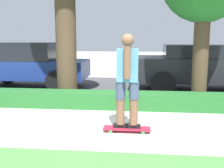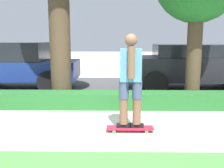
{
  "view_description": "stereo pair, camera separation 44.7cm",
  "coord_description": "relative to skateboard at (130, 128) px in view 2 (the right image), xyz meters",
  "views": [
    {
      "loc": [
        0.76,
        -4.69,
        1.69
      ],
      "look_at": [
        0.23,
        0.6,
        0.77
      ],
      "focal_mm": 42.0,
      "sensor_mm": 36.0,
      "label": 1
    },
    {
      "loc": [
        0.32,
        -4.72,
        1.69
      ],
      "look_at": [
        0.23,
        0.6,
        0.77
      ],
      "focal_mm": 42.0,
      "sensor_mm": 36.0,
      "label": 2
    }
  ],
  "objects": [
    {
      "name": "parked_car_middle",
      "position": [
        2.36,
        4.09,
        0.76
      ],
      "size": [
        4.75,
        2.15,
        1.51
      ],
      "rotation": [
        0.0,
        0.0,
        -0.03
      ],
      "color": "black",
      "rests_on": "ground_plane"
    },
    {
      "name": "parked_car_front",
      "position": [
        -3.58,
        4.09,
        0.76
      ],
      "size": [
        3.98,
        1.81,
        1.57
      ],
      "rotation": [
        0.0,
        0.0,
        0.01
      ],
      "color": "navy",
      "rests_on": "ground_plane"
    },
    {
      "name": "hedge_row",
      "position": [
        -0.57,
        1.69,
        0.13
      ],
      "size": [
        12.95,
        0.6,
        0.39
      ],
      "color": "#236028",
      "rests_on": "ground_plane"
    },
    {
      "name": "skater_person",
      "position": [
        0.0,
        0.0,
        0.92
      ],
      "size": [
        0.5,
        0.44,
        1.7
      ],
      "color": "black",
      "rests_on": "skateboard"
    },
    {
      "name": "ground_plane",
      "position": [
        -0.57,
        0.09,
        -0.07
      ],
      "size": [
        60.0,
        60.0,
        0.0
      ],
      "primitive_type": "plane",
      "color": "beige"
    },
    {
      "name": "skateboard",
      "position": [
        0.0,
        0.0,
        0.0
      ],
      "size": [
        0.87,
        0.24,
        0.08
      ],
      "color": "red",
      "rests_on": "ground_plane"
    },
    {
      "name": "street_asphalt",
      "position": [
        -0.57,
        4.29,
        -0.06
      ],
      "size": [
        12.95,
        5.0,
        0.01
      ],
      "color": "#474749",
      "rests_on": "ground_plane"
    }
  ]
}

